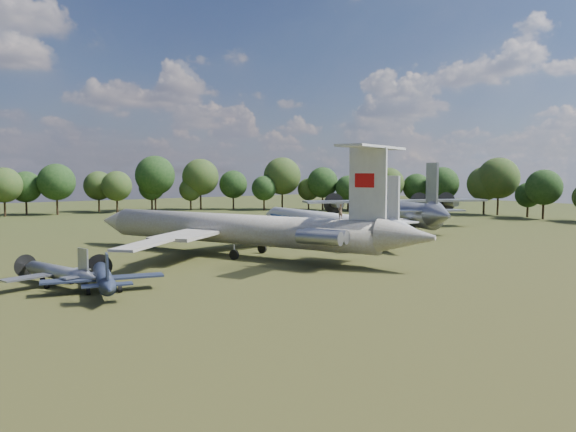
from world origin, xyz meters
TOP-DOWN VIEW (x-y plane):
  - ground at (0.00, 0.00)m, footprint 300.00×300.00m
  - il62_airliner at (-1.41, 1.31)m, footprint 61.26×67.94m
  - tu104_jet at (19.32, 7.53)m, footprint 36.28×46.50m
  - an12_transport at (41.79, 12.57)m, footprint 50.34×52.59m
  - small_prop_west at (-22.92, -11.62)m, footprint 14.03×16.87m
  - small_prop_northwest at (-25.52, -5.80)m, footprint 13.64×16.12m
  - person_on_il62 at (4.64, -12.70)m, footprint 0.66×0.44m

SIDE VIEW (x-z plane):
  - ground at x=0.00m, z-range 0.00..0.00m
  - small_prop_northwest at x=-25.52m, z-range 0.00..2.03m
  - small_prop_west at x=-22.92m, z-range 0.00..2.15m
  - tu104_jet at x=19.32m, z-range 0.00..4.42m
  - an12_transport at x=41.79m, z-range 0.00..5.43m
  - il62_airliner at x=-1.41m, z-range 0.00..5.45m
  - person_on_il62 at x=4.64m, z-range 5.45..7.23m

